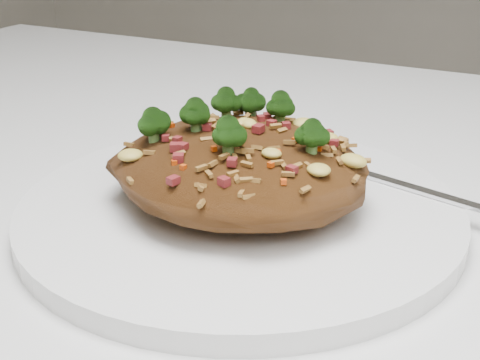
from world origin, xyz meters
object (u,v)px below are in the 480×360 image
Objects in this scene: dining_table at (222,265)px; fried_rice at (240,156)px; plate at (240,210)px; fork at (388,181)px.

dining_table is 7.04× the size of fried_rice.
plate is at bearing -53.37° from dining_table.
dining_table is 4.07× the size of plate.
dining_table is at bearing -166.42° from fork.
fork is (0.14, -0.00, 0.11)m from dining_table.
fork reaches higher than dining_table.
plate is 0.11m from fork.
fork is (0.08, 0.07, -0.03)m from fried_rice.
fried_rice is 0.11m from fork.
dining_table is 0.17m from fork.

